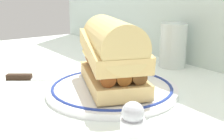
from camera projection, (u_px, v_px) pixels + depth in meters
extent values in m
plane|color=white|center=(112.00, 98.00, 0.50)|extent=(1.50, 1.50, 0.00)
cylinder|color=white|center=(112.00, 89.00, 0.53)|extent=(0.25, 0.25, 0.01)
torus|color=navy|center=(112.00, 86.00, 0.53)|extent=(0.23, 0.23, 0.01)
cube|color=#DBB570|center=(112.00, 78.00, 0.52)|extent=(0.21, 0.16, 0.03)
cylinder|color=brown|center=(98.00, 67.00, 0.51)|extent=(0.17, 0.09, 0.03)
cylinder|color=brown|center=(112.00, 66.00, 0.52)|extent=(0.17, 0.09, 0.03)
cylinder|color=brown|center=(125.00, 65.00, 0.52)|extent=(0.17, 0.09, 0.03)
cube|color=#EFC64C|center=(112.00, 58.00, 0.51)|extent=(0.18, 0.14, 0.01)
cube|color=tan|center=(112.00, 49.00, 0.51)|extent=(0.22, 0.16, 0.06)
cylinder|color=#D7B871|center=(112.00, 41.00, 0.50)|extent=(0.21, 0.15, 0.08)
cylinder|color=silver|center=(173.00, 45.00, 0.70)|extent=(0.07, 0.07, 0.11)
cylinder|color=gold|center=(172.00, 55.00, 0.70)|extent=(0.06, 0.06, 0.06)
cylinder|color=white|center=(132.00, 140.00, 0.31)|extent=(0.03, 0.03, 0.05)
sphere|color=silver|center=(133.00, 113.00, 0.30)|extent=(0.03, 0.03, 0.03)
cube|color=silver|center=(51.00, 78.00, 0.61)|extent=(0.07, 0.08, 0.01)
cube|color=black|center=(19.00, 77.00, 0.61)|extent=(0.05, 0.05, 0.01)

